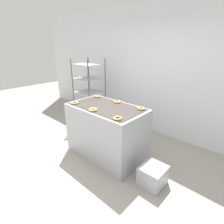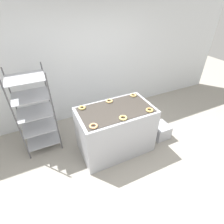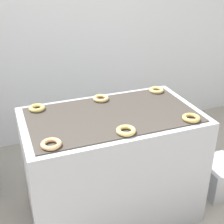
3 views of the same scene
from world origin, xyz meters
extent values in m
plane|color=#9E998E|center=(0.00, 0.00, 0.00)|extent=(14.00, 14.00, 0.00)
cube|color=silver|center=(0.00, 2.12, 1.40)|extent=(8.00, 0.05, 2.80)
cube|color=#A8AAB2|center=(0.00, 0.65, 0.48)|extent=(1.38, 0.81, 0.96)
cube|color=#38332D|center=(0.00, 0.65, 0.96)|extent=(1.27, 0.71, 0.01)
cube|color=#262628|center=(0.38, 0.29, 0.67)|extent=(0.12, 0.07, 0.10)
cylinder|color=#4C4C51|center=(-1.61, 1.11, 0.83)|extent=(0.02, 0.02, 1.66)
cylinder|color=#4C4C51|center=(-1.00, 1.11, 0.83)|extent=(0.02, 0.02, 1.66)
cylinder|color=#4C4C51|center=(-1.61, 1.65, 0.83)|extent=(0.02, 0.02, 1.66)
cylinder|color=#4C4C51|center=(-1.00, 1.65, 0.83)|extent=(0.02, 0.02, 1.66)
cube|color=#A8AAB2|center=(-1.31, 1.38, 0.17)|extent=(0.62, 0.53, 0.01)
cube|color=#A8AAB2|center=(-1.31, 1.38, 0.51)|extent=(0.62, 0.53, 0.01)
cube|color=#A8AAB2|center=(-1.31, 1.38, 0.85)|extent=(0.62, 0.53, 0.01)
cube|color=#A8AAB2|center=(-1.31, 1.38, 1.19)|extent=(0.62, 0.53, 0.01)
cube|color=#A8AAB2|center=(-1.31, 1.38, 1.53)|extent=(0.62, 0.53, 0.01)
cube|color=#A8AAB2|center=(1.06, 0.55, 0.15)|extent=(0.34, 0.37, 0.30)
torus|color=#E5A970|center=(-0.52, 0.37, 0.98)|extent=(0.13, 0.13, 0.03)
torus|color=#DCBF6A|center=(-0.01, 0.36, 0.98)|extent=(0.14, 0.14, 0.03)
torus|color=tan|center=(0.52, 0.36, 0.98)|extent=(0.13, 0.13, 0.03)
torus|color=#D5B862|center=(-0.53, 0.94, 0.98)|extent=(0.13, 0.13, 0.03)
torus|color=#DEB56F|center=(0.01, 0.94, 0.98)|extent=(0.13, 0.13, 0.03)
torus|color=#DEBB6D|center=(0.53, 0.93, 0.98)|extent=(0.13, 0.13, 0.03)
camera|label=1|loc=(2.01, -1.39, 1.97)|focal=28.00mm
camera|label=2|loc=(-1.16, -1.63, 2.70)|focal=28.00mm
camera|label=3|loc=(-0.76, -1.34, 2.05)|focal=50.00mm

